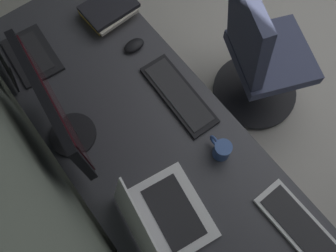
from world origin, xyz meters
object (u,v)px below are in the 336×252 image
at_px(monitor_primary, 56,111).
at_px(office_chair, 259,60).
at_px(keyboard_main, 179,95).
at_px(coffee_mug, 222,150).
at_px(laptop_center, 20,55).
at_px(keyboard_spare, 304,232).
at_px(drawer_pedestal, 188,217).
at_px(mouse_main, 134,45).
at_px(book_stack_near, 108,9).
at_px(laptop_leftmost, 160,218).

bearing_deg(monitor_primary, office_chair, -96.62).
relative_size(keyboard_main, coffee_mug, 3.78).
bearing_deg(coffee_mug, monitor_primary, 45.10).
relative_size(laptop_center, keyboard_spare, 0.75).
bearing_deg(drawer_pedestal, keyboard_main, -31.49).
height_order(mouse_main, book_stack_near, book_stack_near).
distance_m(laptop_leftmost, coffee_mug, 0.37).
bearing_deg(book_stack_near, monitor_primary, 132.49).
height_order(monitor_primary, book_stack_near, monitor_primary).
relative_size(laptop_leftmost, office_chair, 0.39).
relative_size(monitor_primary, keyboard_spare, 1.20).
bearing_deg(keyboard_main, mouse_main, 1.61).
bearing_deg(office_chair, book_stack_near, 46.12).
xyz_separation_m(laptop_center, office_chair, (-0.58, -1.06, -0.32)).
xyz_separation_m(monitor_primary, keyboard_main, (-0.13, -0.47, -0.24)).
distance_m(keyboard_main, keyboard_spare, 0.76).
height_order(monitor_primary, mouse_main, monitor_primary).
distance_m(drawer_pedestal, laptop_center, 1.12).
xyz_separation_m(laptop_leftmost, keyboard_spare, (-0.37, -0.41, -0.04)).
distance_m(laptop_center, keyboard_spare, 1.43).
bearing_deg(mouse_main, drawer_pedestal, 161.76).
relative_size(laptop_center, office_chair, 0.32).
xyz_separation_m(laptop_center, keyboard_main, (-0.59, -0.47, -0.04)).
relative_size(book_stack_near, office_chair, 0.26).
height_order(monitor_primary, keyboard_spare, monitor_primary).
height_order(keyboard_main, office_chair, office_chair).
bearing_deg(monitor_primary, book_stack_near, -47.51).
distance_m(laptop_center, mouse_main, 0.52).
bearing_deg(coffee_mug, keyboard_spare, -174.07).
bearing_deg(laptop_center, office_chair, -118.90).
xyz_separation_m(keyboard_main, keyboard_spare, (-0.76, -0.02, 0.00)).
bearing_deg(mouse_main, keyboard_main, -178.39).
relative_size(keyboard_main, mouse_main, 4.08).
height_order(drawer_pedestal, book_stack_near, book_stack_near).
xyz_separation_m(drawer_pedestal, keyboard_main, (0.42, -0.26, 0.39)).
xyz_separation_m(coffee_mug, office_chair, (0.32, -0.62, -0.32)).
distance_m(monitor_primary, coffee_mug, 0.66).
bearing_deg(keyboard_spare, monitor_primary, 29.07).
bearing_deg(drawer_pedestal, laptop_center, 11.66).
bearing_deg(keyboard_spare, book_stack_near, 0.54).
distance_m(laptop_leftmost, book_stack_near, 1.03).
xyz_separation_m(drawer_pedestal, book_stack_near, (0.99, -0.26, 0.42)).
height_order(laptop_center, mouse_main, laptop_center).
relative_size(drawer_pedestal, laptop_center, 2.21).
distance_m(drawer_pedestal, mouse_main, 0.89).
height_order(keyboard_spare, coffee_mug, coffee_mug).
xyz_separation_m(keyboard_main, mouse_main, (0.33, 0.01, 0.01)).
bearing_deg(drawer_pedestal, coffee_mug, -66.00).
relative_size(mouse_main, office_chair, 0.11).
distance_m(keyboard_spare, office_chair, 1.00).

